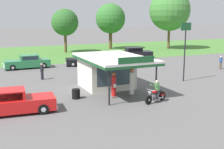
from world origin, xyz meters
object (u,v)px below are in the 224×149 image
object	(u,v)px
bystander_admiring_sedan	(221,62)
roadside_pole_sign	(185,42)
motorcycle_with_rider	(156,93)
parked_car_back_row_far_left	(135,53)
parked_car_back_row_centre_right	(86,60)
gas_pump_offside	(132,83)
spare_tire_stack	(76,94)
featured_classic_sedan	(12,102)
parked_car_back_row_right	(27,62)
gas_pump_nearside	(114,86)
bystander_leaning_by_kiosk	(42,71)

from	to	relation	value
bystander_admiring_sedan	roadside_pole_sign	world-z (taller)	roadside_pole_sign
motorcycle_with_rider	parked_car_back_row_far_left	distance (m)	21.90
parked_car_back_row_centre_right	bystander_admiring_sedan	world-z (taller)	bystander_admiring_sedan
gas_pump_offside	roadside_pole_sign	world-z (taller)	roadside_pole_sign
bystander_admiring_sedan	motorcycle_with_rider	bearing A→B (deg)	-149.32
parked_car_back_row_centre_right	spare_tire_stack	world-z (taller)	parked_car_back_row_centre_right
parked_car_back_row_far_left	roadside_pole_sign	world-z (taller)	roadside_pole_sign
featured_classic_sedan	parked_car_back_row_right	world-z (taller)	parked_car_back_row_right
gas_pump_offside	gas_pump_nearside	bearing A→B (deg)	-180.00
gas_pump_offside	bystander_leaning_by_kiosk	bearing A→B (deg)	121.41
parked_car_back_row_right	bystander_admiring_sedan	size ratio (longest dim) A/B	3.45
bystander_leaning_by_kiosk	gas_pump_offside	bearing A→B (deg)	-58.59
motorcycle_with_rider	bystander_admiring_sedan	xyz separation A→B (m)	(13.87, 8.23, 0.15)
gas_pump_nearside	parked_car_back_row_far_left	distance (m)	20.89
featured_classic_sedan	bystander_leaning_by_kiosk	distance (m)	9.93
gas_pump_nearside	parked_car_back_row_far_left	size ratio (longest dim) A/B	0.35
gas_pump_nearside	spare_tire_stack	world-z (taller)	gas_pump_nearside
parked_car_back_row_centre_right	parked_car_back_row_far_left	world-z (taller)	parked_car_back_row_far_left
bystander_leaning_by_kiosk	motorcycle_with_rider	bearing A→B (deg)	-61.50
motorcycle_with_rider	parked_car_back_row_right	bearing A→B (deg)	109.28
parked_car_back_row_centre_right	spare_tire_stack	xyz separation A→B (m)	(-5.54, -13.93, -0.30)
gas_pump_offside	bystander_admiring_sedan	xyz separation A→B (m)	(14.56, 5.89, -0.14)
parked_car_back_row_far_left	parked_car_back_row_right	xyz separation A→B (m)	(-15.27, -2.13, -0.03)
gas_pump_offside	bystander_admiring_sedan	world-z (taller)	gas_pump_offside
gas_pump_offside	motorcycle_with_rider	world-z (taller)	gas_pump_offside
gas_pump_nearside	motorcycle_with_rider	xyz separation A→B (m)	(2.21, -2.34, -0.20)
parked_car_back_row_far_left	bystander_leaning_by_kiosk	xyz separation A→B (m)	(-14.92, -9.11, 0.09)
gas_pump_nearside	roadside_pole_sign	world-z (taller)	roadside_pole_sign
bystander_admiring_sedan	gas_pump_offside	bearing A→B (deg)	-157.98
motorcycle_with_rider	parked_car_back_row_centre_right	size ratio (longest dim) A/B	0.39
parked_car_back_row_far_left	parked_car_back_row_right	size ratio (longest dim) A/B	1.00
gas_pump_offside	spare_tire_stack	world-z (taller)	gas_pump_offside
gas_pump_offside	roadside_pole_sign	xyz separation A→B (m)	(6.78, 2.50, 2.69)
parked_car_back_row_centre_right	spare_tire_stack	distance (m)	15.00
parked_car_back_row_far_left	spare_tire_stack	world-z (taller)	parked_car_back_row_far_left
gas_pump_nearside	parked_car_back_row_centre_right	xyz separation A→B (m)	(2.87, 14.76, -0.20)
featured_classic_sedan	bystander_admiring_sedan	world-z (taller)	bystander_admiring_sedan
parked_car_back_row_centre_right	bystander_leaning_by_kiosk	size ratio (longest dim) A/B	3.36
featured_classic_sedan	bystander_leaning_by_kiosk	xyz separation A→B (m)	(3.62, 9.24, 0.12)
motorcycle_with_rider	spare_tire_stack	size ratio (longest dim) A/B	2.89
motorcycle_with_rider	featured_classic_sedan	xyz separation A→B (m)	(-9.50, 1.59, 0.05)
roadside_pole_sign	spare_tire_stack	size ratio (longest dim) A/B	7.49
featured_classic_sedan	motorcycle_with_rider	bearing A→B (deg)	-9.50
gas_pump_offside	parked_car_back_row_centre_right	distance (m)	14.83
spare_tire_stack	parked_car_back_row_far_left	bearing A→B (deg)	50.30
bystander_leaning_by_kiosk	spare_tire_stack	size ratio (longest dim) A/B	2.21
gas_pump_nearside	featured_classic_sedan	xyz separation A→B (m)	(-7.29, -0.75, -0.15)
featured_classic_sedan	parked_car_back_row_far_left	distance (m)	26.09
parked_car_back_row_right	roadside_pole_sign	size ratio (longest dim) A/B	0.99
parked_car_back_row_far_left	parked_car_back_row_right	world-z (taller)	parked_car_back_row_far_left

